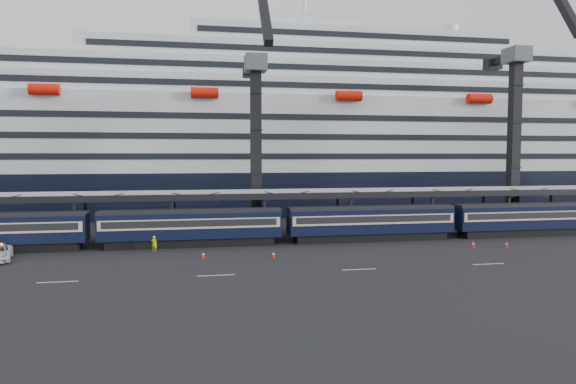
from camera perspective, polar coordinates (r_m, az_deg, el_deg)
name	(u,v)px	position (r m, az deg, el deg)	size (l,w,h in m)	color
ground	(484,255)	(53.70, 20.94, -6.53)	(260.00, 260.00, 0.00)	black
train	(399,221)	(60.09, 12.22, -3.11)	(133.05, 3.00, 4.05)	black
canopy	(422,191)	(65.32, 14.68, 0.10)	(130.00, 6.25, 5.53)	#929499
cruise_ship	(341,141)	(94.85, 5.93, 5.71)	(214.09, 28.84, 34.00)	black
crane_dark_near	(256,137)	(64.12, -3.55, 6.13)	(4.50, 17.75, 35.08)	#4A4C51
crane_dark_mid	(516,128)	(75.83, 24.02, 6.55)	(4.50, 18.24, 39.64)	#4A4C51
worker	(154,244)	(53.43, -14.65, -5.57)	(0.58, 0.38, 1.59)	#CCDB0B
traffic_cone_b	(273,254)	(48.66, -1.64, -6.93)	(0.35, 0.35, 0.69)	red
traffic_cone_c	(203,255)	(49.17, -9.41, -6.87)	(0.34, 0.34, 0.69)	red
traffic_cone_d	(506,244)	(58.76, 23.10, -5.35)	(0.35, 0.35, 0.69)	red
traffic_cone_e	(473,244)	(57.52, 19.88, -5.43)	(0.38, 0.38, 0.76)	red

